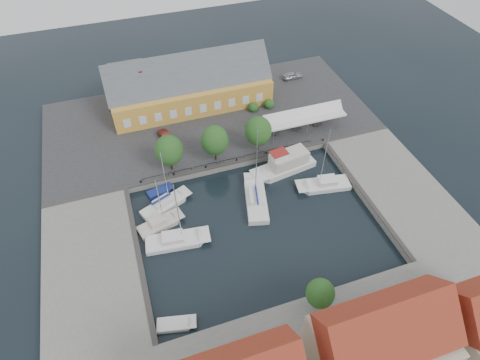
# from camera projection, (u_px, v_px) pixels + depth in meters

# --- Properties ---
(ground) EXTENTS (140.00, 140.00, 0.00)m
(ground) POSITION_uv_depth(u_px,v_px,m) (254.00, 216.00, 56.41)
(ground) COLOR black
(ground) RESTS_ON ground
(north_quay) EXTENTS (56.00, 26.00, 1.00)m
(north_quay) POSITION_uv_depth(u_px,v_px,m) (209.00, 119.00, 71.19)
(north_quay) COLOR #2D2D30
(north_quay) RESTS_ON ground
(west_quay) EXTENTS (12.00, 24.00, 1.00)m
(west_quay) POSITION_uv_depth(u_px,v_px,m) (93.00, 270.00, 49.85)
(west_quay) COLOR slate
(west_quay) RESTS_ON ground
(east_quay) EXTENTS (12.00, 24.00, 1.00)m
(east_quay) POSITION_uv_depth(u_px,v_px,m) (397.00, 187.00, 59.62)
(east_quay) COLOR slate
(east_quay) RESTS_ON ground
(quay_edge_fittings) EXTENTS (56.00, 24.72, 0.40)m
(quay_edge_fittings) POSITION_uv_depth(u_px,v_px,m) (243.00, 188.00, 58.78)
(quay_edge_fittings) COLOR #383533
(quay_edge_fittings) RESTS_ON north_quay
(warehouse) EXTENTS (28.56, 14.00, 9.55)m
(warehouse) POSITION_uv_depth(u_px,v_px,m) (186.00, 86.00, 71.31)
(warehouse) COLOR gold
(warehouse) RESTS_ON north_quay
(tent_canopy) EXTENTS (14.00, 4.00, 2.83)m
(tent_canopy) POSITION_uv_depth(u_px,v_px,m) (304.00, 117.00, 66.41)
(tent_canopy) COLOR white
(tent_canopy) RESTS_ON north_quay
(quay_trees) EXTENTS (18.20, 4.20, 6.30)m
(quay_trees) POSITION_uv_depth(u_px,v_px,m) (215.00, 140.00, 60.35)
(quay_trees) COLOR black
(quay_trees) RESTS_ON north_quay
(car_silver) EXTENTS (4.05, 1.76, 1.36)m
(car_silver) POSITION_uv_depth(u_px,v_px,m) (293.00, 75.00, 78.97)
(car_silver) COLOR #A9AAB0
(car_silver) RESTS_ON north_quay
(car_red) EXTENTS (2.43, 4.13, 1.29)m
(car_red) POSITION_uv_depth(u_px,v_px,m) (166.00, 137.00, 65.98)
(car_red) COLOR #5B1B14
(car_red) RESTS_ON north_quay
(center_sailboat) EXTENTS (5.06, 9.84, 13.02)m
(center_sailboat) POSITION_uv_depth(u_px,v_px,m) (256.00, 200.00, 58.12)
(center_sailboat) COLOR white
(center_sailboat) RESTS_ON ground
(trawler) EXTENTS (10.84, 4.64, 5.00)m
(trawler) POSITION_uv_depth(u_px,v_px,m) (285.00, 165.00, 62.21)
(trawler) COLOR white
(trawler) RESTS_ON ground
(east_boat_a) EXTENTS (8.49, 4.01, 11.62)m
(east_boat_a) POSITION_uv_depth(u_px,v_px,m) (324.00, 185.00, 60.23)
(east_boat_a) COLOR white
(east_boat_a) RESTS_ON ground
(west_boat_a) EXTENTS (7.98, 5.03, 10.49)m
(west_boat_a) POSITION_uv_depth(u_px,v_px,m) (165.00, 205.00, 57.49)
(west_boat_a) COLOR white
(west_boat_a) RESTS_ON ground
(west_boat_b) EXTENTS (6.81, 3.88, 9.19)m
(west_boat_b) POSITION_uv_depth(u_px,v_px,m) (160.00, 225.00, 55.06)
(west_boat_b) COLOR beige
(west_boat_b) RESTS_ON ground
(west_boat_c) EXTENTS (8.86, 3.75, 11.60)m
(west_boat_c) POSITION_uv_depth(u_px,v_px,m) (176.00, 241.00, 53.15)
(west_boat_c) COLOR white
(west_boat_c) RESTS_ON ground
(launch_sw) EXTENTS (4.72, 2.61, 0.98)m
(launch_sw) POSITION_uv_depth(u_px,v_px,m) (176.00, 325.00, 45.39)
(launch_sw) COLOR white
(launch_sw) RESTS_ON ground
(launch_nw) EXTENTS (4.11, 2.37, 0.88)m
(launch_nw) POSITION_uv_depth(u_px,v_px,m) (160.00, 192.00, 59.52)
(launch_nw) COLOR navy
(launch_nw) RESTS_ON ground
(townhouses) EXTENTS (36.30, 8.50, 12.00)m
(townhouses) POSITION_uv_depth(u_px,v_px,m) (360.00, 357.00, 37.35)
(townhouses) COLOR #B5A68B
(townhouses) RESTS_ON south_bank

